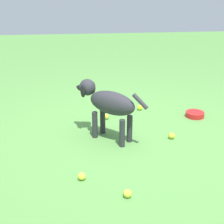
{
  "coord_description": "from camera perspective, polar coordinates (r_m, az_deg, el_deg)",
  "views": [
    {
      "loc": [
        -0.59,
        -3.13,
        1.55
      ],
      "look_at": [
        -0.24,
        -0.05,
        0.3
      ],
      "focal_mm": 53.6,
      "sensor_mm": 36.0,
      "label": 1
    }
  ],
  "objects": [
    {
      "name": "dog",
      "position": [
        3.34,
        -0.71,
        1.57
      ],
      "size": [
        0.67,
        0.63,
        0.59
      ],
      "rotation": [
        0.0,
        0.0,
        2.4
      ],
      "color": "#2D2D33",
      "rests_on": "ground"
    },
    {
      "name": "water_bowl",
      "position": [
        4.12,
        13.95,
        -0.39
      ],
      "size": [
        0.22,
        0.22,
        0.06
      ],
      "primitive_type": "cylinder",
      "color": "red",
      "rests_on": "ground"
    },
    {
      "name": "tennis_ball_0",
      "position": [
        2.61,
        2.66,
        -13.71
      ],
      "size": [
        0.07,
        0.07,
        0.07
      ],
      "primitive_type": "sphere",
      "color": "#D6DA3C",
      "rests_on": "ground"
    },
    {
      "name": "tennis_ball_4",
      "position": [
        4.22,
        4.78,
        0.76
      ],
      "size": [
        0.07,
        0.07,
        0.07
      ],
      "primitive_type": "sphere",
      "color": "yellow",
      "rests_on": "ground"
    },
    {
      "name": "tennis_ball_1",
      "position": [
        3.52,
        10.15,
        -4.01
      ],
      "size": [
        0.07,
        0.07,
        0.07
      ],
      "primitive_type": "sphere",
      "color": "#CFD231",
      "rests_on": "ground"
    },
    {
      "name": "tennis_ball_2",
      "position": [
        3.93,
        -0.98,
        -0.78
      ],
      "size": [
        0.07,
        0.07,
        0.07
      ],
      "primitive_type": "sphere",
      "color": "#C6DD36",
      "rests_on": "ground"
    },
    {
      "name": "tennis_ball_3",
      "position": [
        2.81,
        -5.19,
        -10.87
      ],
      "size": [
        0.07,
        0.07,
        0.07
      ],
      "primitive_type": "sphere",
      "color": "#D5DA3C",
      "rests_on": "ground"
    },
    {
      "name": "ground",
      "position": [
        3.54,
        3.87,
        -4.11
      ],
      "size": [
        14.0,
        14.0,
        0.0
      ],
      "primitive_type": "plane",
      "color": "#548C42"
    }
  ]
}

